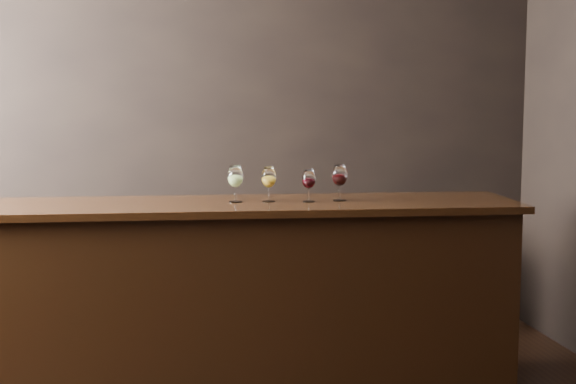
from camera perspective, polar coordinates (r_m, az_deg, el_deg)
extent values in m
cube|color=black|center=(5.30, -8.81, 4.65)|extent=(5.00, 0.02, 2.80)
cube|color=black|center=(0.82, -4.22, -6.43)|extent=(5.00, 0.02, 2.80)
cube|color=black|center=(4.35, -3.25, -7.75)|extent=(2.88, 0.78, 1.00)
cube|color=black|center=(4.25, -3.29, -0.99)|extent=(2.98, 0.85, 0.04)
cube|color=black|center=(5.21, -6.76, -6.22)|extent=(2.34, 0.40, 0.84)
cylinder|color=white|center=(4.27, -3.75, -0.68)|extent=(0.07, 0.07, 0.00)
cylinder|color=white|center=(4.26, -3.76, -0.16)|extent=(0.01, 0.01, 0.07)
ellipsoid|color=white|center=(4.25, -3.77, 1.13)|extent=(0.08, 0.08, 0.12)
cylinder|color=white|center=(4.25, -3.77, 1.84)|extent=(0.06, 0.06, 0.01)
ellipsoid|color=#C2D972|center=(4.25, -3.76, 0.87)|extent=(0.07, 0.07, 0.05)
cylinder|color=white|center=(4.27, -1.38, -0.66)|extent=(0.07, 0.07, 0.00)
cylinder|color=white|center=(4.27, -1.38, -0.16)|extent=(0.01, 0.01, 0.07)
ellipsoid|color=white|center=(4.26, -1.38, 1.07)|extent=(0.08, 0.08, 0.11)
cylinder|color=white|center=(4.25, -1.38, 1.75)|extent=(0.06, 0.06, 0.01)
ellipsoid|color=gold|center=(4.26, -1.38, 0.82)|extent=(0.06, 0.06, 0.05)
cylinder|color=white|center=(4.27, 1.48, -0.67)|extent=(0.06, 0.06, 0.00)
cylinder|color=white|center=(4.26, 1.48, -0.20)|extent=(0.01, 0.01, 0.07)
ellipsoid|color=white|center=(4.25, 1.48, 0.94)|extent=(0.07, 0.07, 0.11)
cylinder|color=white|center=(4.25, 1.49, 1.58)|extent=(0.06, 0.06, 0.01)
ellipsoid|color=black|center=(4.25, 1.48, 0.71)|extent=(0.06, 0.06, 0.05)
cylinder|color=white|center=(4.33, 3.68, -0.58)|extent=(0.07, 0.07, 0.00)
cylinder|color=white|center=(4.32, 3.69, -0.06)|extent=(0.01, 0.01, 0.07)
ellipsoid|color=white|center=(4.31, 3.70, 1.21)|extent=(0.08, 0.08, 0.12)
cylinder|color=white|center=(4.31, 3.70, 1.91)|extent=(0.06, 0.06, 0.01)
ellipsoid|color=black|center=(4.31, 3.69, 0.95)|extent=(0.07, 0.07, 0.05)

